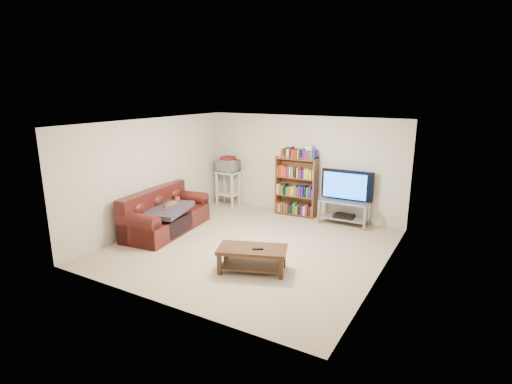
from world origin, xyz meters
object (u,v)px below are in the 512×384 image
Objects in this scene: sofa at (164,217)px; tv_stand at (344,208)px; coffee_table at (252,255)px; bookshelf at (296,185)px.

sofa is 4.04m from tv_stand.
coffee_table is (2.68, -0.77, -0.03)m from sofa.
coffee_table is 3.32m from bookshelf.
tv_stand is (3.26, 2.38, 0.05)m from sofa.
sofa reaches higher than tv_stand.
sofa is at bearing -131.55° from bookshelf.
bookshelf reaches higher than coffee_table.
sofa is at bearing -145.17° from tv_stand.
coffee_table is 3.20m from tv_stand.
tv_stand is at bearing 28.73° from sofa.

